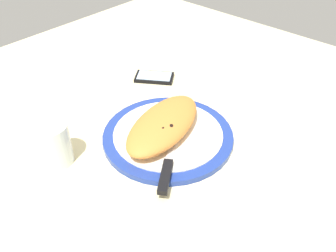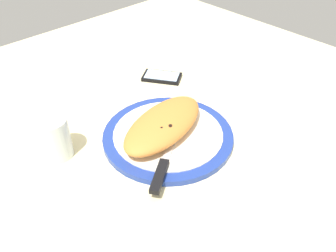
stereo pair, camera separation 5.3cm
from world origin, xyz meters
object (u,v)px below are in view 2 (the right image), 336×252
at_px(calzone, 163,124).
at_px(knife, 163,166).
at_px(smartphone, 162,77).
at_px(fork, 151,119).
at_px(water_glass, 55,140).
at_px(plate, 168,136).

relative_size(calzone, knife, 1.39).
bearing_deg(calzone, smartphone, -131.91).
bearing_deg(fork, water_glass, -16.33).
xyz_separation_m(calzone, smartphone, (-0.18, -0.20, -0.04)).
height_order(smartphone, water_glass, water_glass).
distance_m(fork, knife, 0.17).
height_order(calzone, smartphone, calzone).
distance_m(calzone, knife, 0.12).
distance_m(fork, smartphone, 0.23).
xyz_separation_m(fork, knife, (0.09, 0.14, 0.00)).
xyz_separation_m(fork, smartphone, (-0.17, -0.15, -0.01)).
bearing_deg(fork, knife, 57.47).
distance_m(plate, water_glass, 0.26).
bearing_deg(calzone, knife, 46.83).
bearing_deg(plate, smartphone, -129.70).
xyz_separation_m(plate, fork, (-0.00, -0.07, 0.01)).
height_order(fork, smartphone, fork).
relative_size(calzone, water_glass, 2.81).
height_order(plate, smartphone, plate).
relative_size(plate, knife, 1.57).
height_order(knife, smartphone, knife).
height_order(plate, fork, fork).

